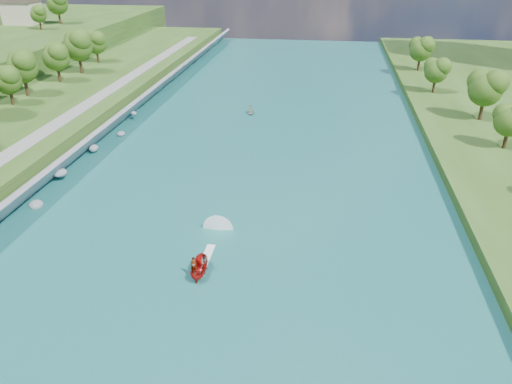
# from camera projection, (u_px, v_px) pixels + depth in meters

# --- Properties ---
(ground) EXTENTS (260.00, 260.00, 0.00)m
(ground) POSITION_uv_depth(u_px,v_px,m) (205.00, 282.00, 48.87)
(ground) COLOR #2D5119
(ground) RESTS_ON ground
(river_water) EXTENTS (55.00, 240.00, 0.10)m
(river_water) POSITION_uv_depth(u_px,v_px,m) (240.00, 192.00, 66.58)
(river_water) COLOR #1A635D
(river_water) RESTS_ON ground
(riprap_bank) EXTENTS (4.62, 236.00, 4.23)m
(riprap_bank) POSITION_uv_depth(u_px,v_px,m) (54.00, 170.00, 68.59)
(riprap_bank) COLOR slate
(riprap_bank) RESTS_ON ground
(riverside_path) EXTENTS (3.00, 200.00, 0.10)m
(riverside_path) POSITION_uv_depth(u_px,v_px,m) (9.00, 154.00, 69.19)
(riverside_path) COLOR gray
(riverside_path) RESTS_ON berm_west
(trees_ridge) EXTENTS (19.89, 39.72, 10.70)m
(trees_ridge) POSITION_uv_depth(u_px,v_px,m) (23.00, 11.00, 134.53)
(trees_ridge) COLOR #305416
(trees_ridge) RESTS_ON ridge_west
(motorboat) EXTENTS (3.60, 18.78, 2.17)m
(motorboat) POSITION_uv_depth(u_px,v_px,m) (203.00, 259.00, 51.01)
(motorboat) COLOR #AF120E
(motorboat) RESTS_ON river_water
(raft) EXTENTS (2.55, 3.25, 1.63)m
(raft) POSITION_uv_depth(u_px,v_px,m) (251.00, 112.00, 97.20)
(raft) COLOR gray
(raft) RESTS_ON river_water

